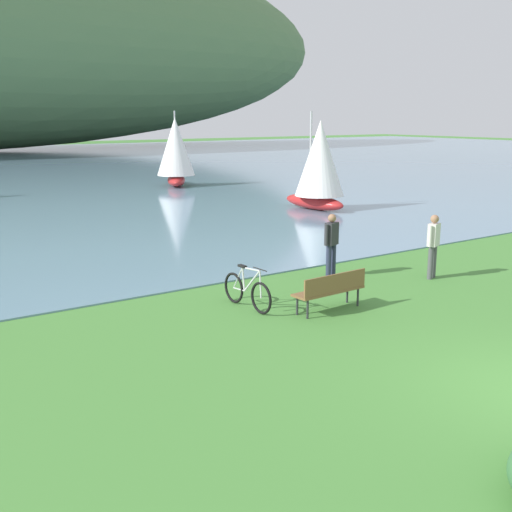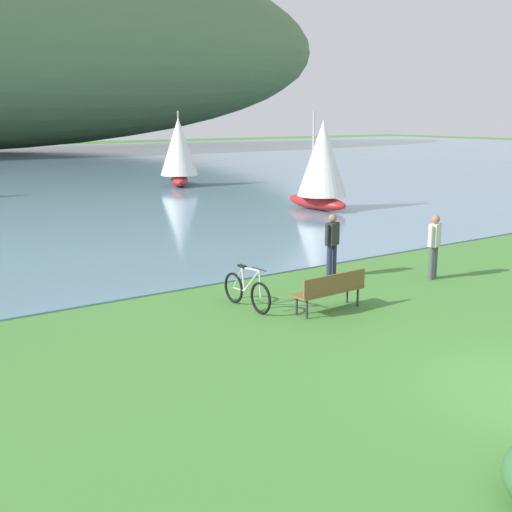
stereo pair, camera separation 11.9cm
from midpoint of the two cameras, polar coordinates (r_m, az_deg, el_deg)
park_bench_near_camera at (r=14.10m, az=6.51°, el=-2.91°), size 1.82×0.56×0.88m
bicycle_leaning_near_bench at (r=14.25m, az=-1.04°, el=-3.18°), size 0.11×1.77×1.01m
person_at_shoreline at (r=17.01m, az=6.59°, el=1.34°), size 0.59×0.32×1.71m
person_on_the_grass at (r=17.37m, az=15.44°, el=1.20°), size 0.58×0.34×1.71m
sailboat_mid_bay at (r=28.91m, az=5.57°, el=8.21°), size 2.28×3.77×4.39m
sailboat_far_off at (r=38.96m, az=-7.32°, el=9.33°), size 3.05×3.88×4.48m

